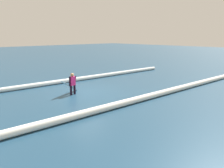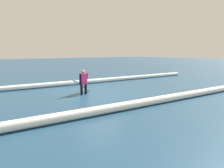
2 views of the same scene
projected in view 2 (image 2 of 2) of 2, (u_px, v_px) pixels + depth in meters
ground_plane at (100, 93)px, 11.64m from camera, size 124.72×124.72×0.00m
surfer at (83, 81)px, 11.14m from camera, size 0.52×0.23×1.36m
surfboard at (80, 85)px, 11.42m from camera, size 1.74×0.96×1.02m
wave_crest_foreground at (66, 83)px, 14.15m from camera, size 23.23×2.14×0.32m
wave_crest_midground at (160, 100)px, 9.28m from camera, size 21.31×1.95×0.34m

